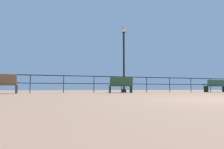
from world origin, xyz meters
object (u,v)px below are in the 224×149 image
at_px(bench_near_left, 121,85).
at_px(bench_near_right, 216,85).
at_px(lamppost_center, 124,59).
at_px(bench_far_left, 0,83).

xyz_separation_m(bench_near_left, bench_near_right, (7.44, 0.01, 0.00)).
xyz_separation_m(bench_near_right, lamppost_center, (-6.86, 0.98, 1.79)).
xyz_separation_m(bench_near_left, lamppost_center, (0.57, 0.99, 1.79)).
bearing_deg(bench_near_left, lamppost_center, 59.78).
xyz_separation_m(bench_far_left, lamppost_center, (7.11, 0.99, 1.77)).
distance_m(bench_far_left, lamppost_center, 7.39).
relative_size(bench_far_left, lamppost_center, 0.35).
height_order(bench_near_left, bench_near_right, bench_near_left).
bearing_deg(bench_near_left, bench_far_left, -179.95).
height_order(bench_far_left, lamppost_center, lamppost_center).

